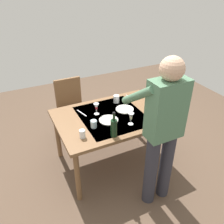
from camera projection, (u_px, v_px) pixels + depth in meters
name	position (u px, v px, depth m)	size (l,w,h in m)	color
ground_plane	(112.00, 160.00, 3.30)	(6.00, 6.00, 0.00)	brown
dining_table	(112.00, 121.00, 2.96)	(1.38, 0.97, 0.74)	brown
chair_near	(71.00, 105.00, 3.59)	(0.40, 0.40, 0.91)	#523019
person_server	(163.00, 128.00, 2.30)	(0.42, 0.61, 1.69)	#2D2D38
wine_bottle	(114.00, 127.00, 2.50)	(0.07, 0.07, 0.30)	black
wine_glass_left	(96.00, 107.00, 2.89)	(0.07, 0.07, 0.15)	white
wine_glass_right	(131.00, 117.00, 2.70)	(0.07, 0.07, 0.15)	white
water_cup_near_left	(94.00, 124.00, 2.68)	(0.07, 0.07, 0.09)	silver
water_cup_near_right	(82.00, 134.00, 2.51)	(0.06, 0.06, 0.09)	silver
water_cup_far_left	(116.00, 99.00, 3.19)	(0.08, 0.08, 0.10)	silver
serving_bowl_pasta	(159.00, 115.00, 2.87)	(0.30, 0.30, 0.07)	silver
dinner_plate_near	(109.00, 120.00, 2.82)	(0.23, 0.23, 0.01)	silver
dinner_plate_far	(125.00, 109.00, 3.04)	(0.23, 0.23, 0.01)	silver
table_knife	(82.00, 113.00, 2.96)	(0.01, 0.20, 0.01)	silver
table_fork	(130.00, 97.00, 3.34)	(0.01, 0.18, 0.01)	silver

